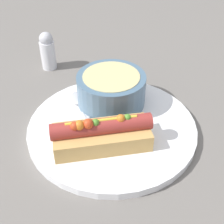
% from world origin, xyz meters
% --- Properties ---
extents(ground_plane, '(4.00, 4.00, 0.00)m').
position_xyz_m(ground_plane, '(0.00, 0.00, 0.00)').
color(ground_plane, slate).
extents(dinner_plate, '(0.28, 0.28, 0.01)m').
position_xyz_m(dinner_plate, '(0.00, 0.00, 0.01)').
color(dinner_plate, white).
rests_on(dinner_plate, ground_plane).
extents(hot_dog, '(0.16, 0.12, 0.06)m').
position_xyz_m(hot_dog, '(0.00, -0.05, 0.03)').
color(hot_dog, tan).
rests_on(hot_dog, dinner_plate).
extents(soup_bowl, '(0.12, 0.12, 0.06)m').
position_xyz_m(soup_bowl, '(-0.02, 0.06, 0.04)').
color(soup_bowl, slate).
rests_on(soup_bowl, dinner_plate).
extents(spoon, '(0.11, 0.12, 0.01)m').
position_xyz_m(spoon, '(-0.07, 0.03, 0.02)').
color(spoon, '#B7B7BC').
rests_on(spoon, dinner_plate).
extents(salt_shaker, '(0.03, 0.03, 0.08)m').
position_xyz_m(salt_shaker, '(-0.19, 0.15, 0.04)').
color(salt_shaker, silver).
rests_on(salt_shaker, ground_plane).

